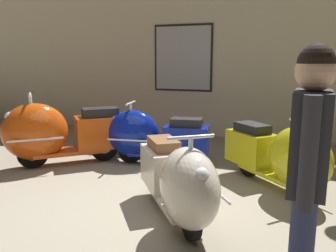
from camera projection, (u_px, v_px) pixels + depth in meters
ground_plane at (119, 208)px, 3.80m from camera, size 60.00×60.00×0.00m
showroom_back_wall at (214, 55)px, 7.13m from camera, size 18.00×0.63×3.45m
scooter_0 at (56, 133)px, 5.25m from camera, size 1.74×1.61×1.13m
scooter_1 at (149, 136)px, 5.33m from camera, size 1.64×0.67×0.97m
scooter_2 at (180, 182)px, 3.35m from camera, size 1.30×1.54×0.97m
scooter_3 at (283, 156)px, 4.21m from camera, size 1.48×1.47×0.99m
visitor_0 at (308, 168)px, 2.03m from camera, size 0.29×0.58×1.71m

